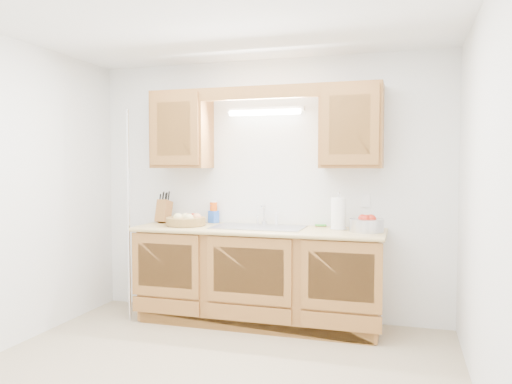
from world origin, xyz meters
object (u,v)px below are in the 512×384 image
(knife_block, at_px, (164,211))
(apple_bowl, at_px, (367,224))
(fruit_basket, at_px, (186,220))
(paper_towel, at_px, (339,214))

(knife_block, height_order, apple_bowl, knife_block)
(fruit_basket, relative_size, knife_block, 1.32)
(knife_block, height_order, paper_towel, paper_towel)
(paper_towel, bearing_deg, knife_block, 178.34)
(fruit_basket, xyz_separation_m, apple_bowl, (1.69, 0.03, 0.01))
(paper_towel, distance_m, apple_bowl, 0.28)
(fruit_basket, xyz_separation_m, paper_towel, (1.44, 0.12, 0.09))
(knife_block, xyz_separation_m, apple_bowl, (2.01, -0.14, -0.05))
(knife_block, bearing_deg, paper_towel, 2.85)
(apple_bowl, bearing_deg, knife_block, 176.06)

